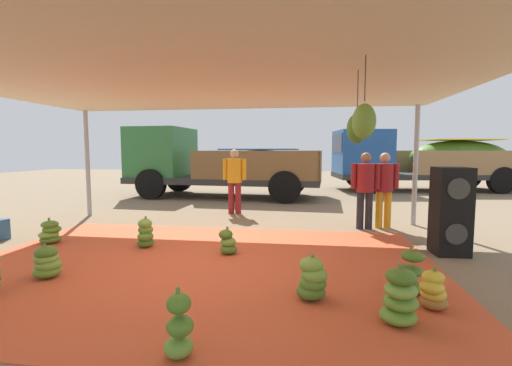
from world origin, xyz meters
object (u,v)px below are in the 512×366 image
(banana_bunch_3, at_px, (400,298))
(worker_0, at_px, (384,184))
(banana_bunch_4, at_px, (411,273))
(banana_bunch_5, at_px, (145,234))
(banana_bunch_0, at_px, (312,280))
(banana_bunch_1, at_px, (179,328))
(banana_bunch_8, at_px, (47,263))
(worker_1, at_px, (365,185))
(cargo_truck_main, at_px, (216,163))
(worker_2, at_px, (235,176))
(banana_bunch_9, at_px, (228,243))
(banana_bunch_7, at_px, (50,233))
(cargo_truck_far, at_px, (421,159))
(speaker_stack, at_px, (451,211))
(banana_bunch_2, at_px, (433,291))

(banana_bunch_3, distance_m, worker_0, 4.33)
(banana_bunch_3, distance_m, banana_bunch_4, 0.82)
(banana_bunch_5, bearing_deg, banana_bunch_0, -31.83)
(banana_bunch_1, relative_size, worker_0, 0.36)
(banana_bunch_1, bearing_deg, worker_0, 63.13)
(banana_bunch_8, distance_m, worker_1, 5.65)
(banana_bunch_1, xyz_separation_m, worker_0, (2.55, 5.04, 0.66))
(cargo_truck_main, bearing_deg, banana_bunch_1, -77.10)
(banana_bunch_0, relative_size, worker_2, 0.30)
(banana_bunch_9, bearing_deg, banana_bunch_7, 176.48)
(banana_bunch_7, height_order, worker_2, worker_2)
(banana_bunch_8, relative_size, cargo_truck_far, 0.06)
(cargo_truck_main, xyz_separation_m, worker_2, (1.33, -3.24, -0.22))
(banana_bunch_3, distance_m, worker_2, 6.07)
(worker_2, bearing_deg, banana_bunch_8, -106.67)
(banana_bunch_0, height_order, speaker_stack, speaker_stack)
(cargo_truck_far, bearing_deg, cargo_truck_main, -158.87)
(banana_bunch_1, relative_size, cargo_truck_far, 0.08)
(banana_bunch_0, xyz_separation_m, cargo_truck_far, (4.48, 11.19, 1.04))
(banana_bunch_1, height_order, speaker_stack, speaker_stack)
(worker_0, xyz_separation_m, worker_2, (-3.39, 1.19, 0.04))
(worker_2, bearing_deg, speaker_stack, -36.56)
(banana_bunch_2, relative_size, worker_2, 0.27)
(banana_bunch_5, distance_m, speaker_stack, 4.87)
(banana_bunch_1, relative_size, banana_bunch_2, 1.27)
(worker_2, bearing_deg, cargo_truck_main, 112.39)
(banana_bunch_1, xyz_separation_m, banana_bunch_7, (-3.41, 2.94, -0.06))
(banana_bunch_2, distance_m, banana_bunch_7, 5.92)
(banana_bunch_0, xyz_separation_m, banana_bunch_7, (-4.45, 1.69, -0.03))
(worker_1, bearing_deg, banana_bunch_9, -138.04)
(cargo_truck_main, bearing_deg, banana_bunch_5, -85.60)
(banana_bunch_7, bearing_deg, banana_bunch_2, -17.34)
(banana_bunch_3, height_order, cargo_truck_main, cargo_truck_main)
(banana_bunch_4, bearing_deg, cargo_truck_main, 118.63)
(banana_bunch_9, bearing_deg, banana_bunch_8, -147.29)
(banana_bunch_2, bearing_deg, banana_bunch_7, 162.66)
(banana_bunch_4, distance_m, worker_1, 3.37)
(banana_bunch_2, height_order, cargo_truck_main, cargo_truck_main)
(banana_bunch_5, distance_m, banana_bunch_8, 1.60)
(banana_bunch_1, distance_m, worker_0, 5.69)
(banana_bunch_7, xyz_separation_m, worker_0, (5.97, 2.10, 0.72))
(banana_bunch_5, bearing_deg, speaker_stack, 4.03)
(banana_bunch_5, bearing_deg, banana_bunch_7, 179.37)
(banana_bunch_5, distance_m, banana_bunch_9, 1.44)
(banana_bunch_8, bearing_deg, worker_1, 37.98)
(banana_bunch_4, height_order, worker_0, worker_0)
(banana_bunch_3, xyz_separation_m, banana_bunch_5, (-3.49, 2.10, -0.01))
(cargo_truck_far, height_order, worker_1, cargo_truck_far)
(banana_bunch_9, bearing_deg, worker_2, 99.74)
(cargo_truck_far, height_order, worker_0, cargo_truck_far)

